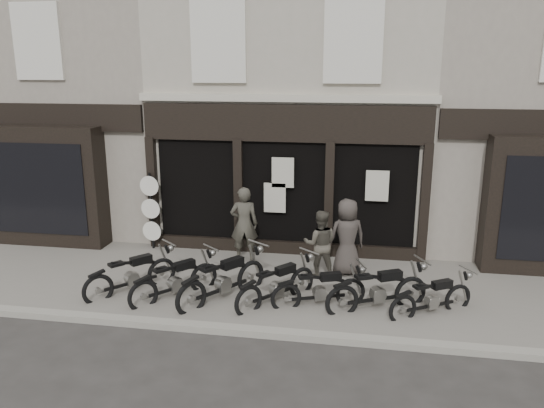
% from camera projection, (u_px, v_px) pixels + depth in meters
% --- Properties ---
extents(ground_plane, '(90.00, 90.00, 0.00)m').
position_uv_depth(ground_plane, '(262.00, 305.00, 10.96)').
color(ground_plane, '#2D2B28').
rests_on(ground_plane, ground).
extents(pavement, '(30.00, 4.20, 0.12)m').
position_uv_depth(pavement, '(270.00, 285.00, 11.80)').
color(pavement, slate).
rests_on(pavement, ground_plane).
extents(kerb, '(30.00, 0.25, 0.13)m').
position_uv_depth(kerb, '(250.00, 331.00, 9.75)').
color(kerb, gray).
rests_on(kerb, ground_plane).
extents(central_building, '(7.30, 6.22, 8.34)m').
position_uv_depth(central_building, '(299.00, 91.00, 15.61)').
color(central_building, '#A99F91').
rests_on(central_building, ground).
extents(neighbour_left, '(5.60, 6.73, 8.34)m').
position_uv_depth(neighbour_left, '(97.00, 91.00, 16.59)').
color(neighbour_left, gray).
rests_on(neighbour_left, ground).
extents(neighbour_right, '(5.60, 6.73, 8.34)m').
position_uv_depth(neighbour_right, '(528.00, 94.00, 14.54)').
color(neighbour_right, gray).
rests_on(neighbour_right, ground).
extents(motorcycle_0, '(1.58, 1.77, 1.02)m').
position_uv_depth(motorcycle_0, '(132.00, 278.00, 11.33)').
color(motorcycle_0, black).
rests_on(motorcycle_0, ground).
extents(motorcycle_1, '(1.55, 1.76, 1.01)m').
position_uv_depth(motorcycle_1, '(176.00, 283.00, 11.06)').
color(motorcycle_1, black).
rests_on(motorcycle_1, ground).
extents(motorcycle_2, '(1.60, 2.01, 1.11)m').
position_uv_depth(motorcycle_2, '(223.00, 283.00, 10.95)').
color(motorcycle_2, black).
rests_on(motorcycle_2, ground).
extents(motorcycle_3, '(1.54, 1.77, 1.01)m').
position_uv_depth(motorcycle_3, '(277.00, 288.00, 10.82)').
color(motorcycle_3, black).
rests_on(motorcycle_3, ground).
extents(motorcycle_4, '(1.88, 0.97, 0.95)m').
position_uv_depth(motorcycle_4, '(320.00, 292.00, 10.68)').
color(motorcycle_4, black).
rests_on(motorcycle_4, ground).
extents(motorcycle_5, '(2.04, 1.24, 1.05)m').
position_uv_depth(motorcycle_5, '(378.00, 294.00, 10.51)').
color(motorcycle_5, black).
rests_on(motorcycle_5, ground).
extents(motorcycle_6, '(1.72, 1.21, 0.92)m').
position_uv_depth(motorcycle_6, '(432.00, 301.00, 10.31)').
color(motorcycle_6, black).
rests_on(motorcycle_6, ground).
extents(man_left, '(0.74, 0.55, 1.86)m').
position_uv_depth(man_left, '(244.00, 224.00, 12.97)').
color(man_left, '#3F3C33').
rests_on(man_left, pavement).
extents(man_centre, '(0.80, 0.65, 1.56)m').
position_uv_depth(man_centre, '(320.00, 244.00, 11.97)').
color(man_centre, '#48443A').
rests_on(man_centre, pavement).
extents(man_right, '(1.02, 0.86, 1.79)m').
position_uv_depth(man_right, '(347.00, 237.00, 12.10)').
color(man_right, '#3B3531').
rests_on(man_right, pavement).
extents(advert_sign_post, '(0.52, 0.34, 2.15)m').
position_uv_depth(advert_sign_post, '(151.00, 215.00, 13.79)').
color(advert_sign_post, black).
rests_on(advert_sign_post, ground).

